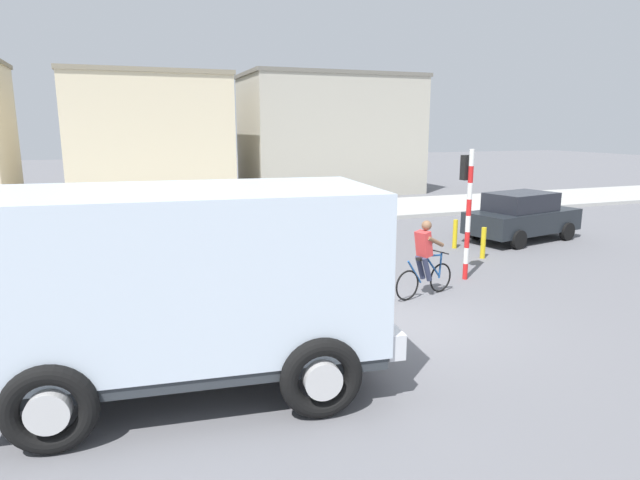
{
  "coord_description": "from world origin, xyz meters",
  "views": [
    {
      "loc": [
        -4.87,
        -8.75,
        3.73
      ],
      "look_at": [
        -0.67,
        2.5,
        1.2
      ],
      "focal_mm": 30.39,
      "sensor_mm": 36.0,
      "label": 1
    }
  ],
  "objects_px": {
    "traffic_light_pole": "(468,196)",
    "bollard_near": "(483,243)",
    "car_red_near": "(195,226)",
    "truck_foreground": "(190,277)",
    "bollard_far": "(455,234)",
    "cyclist": "(425,259)",
    "car_white_mid": "(522,216)"
  },
  "relations": [
    {
      "from": "traffic_light_pole",
      "to": "bollard_near",
      "type": "relative_size",
      "value": 3.56
    },
    {
      "from": "traffic_light_pole",
      "to": "car_red_near",
      "type": "height_order",
      "value": "traffic_light_pole"
    },
    {
      "from": "bollard_near",
      "to": "car_red_near",
      "type": "bearing_deg",
      "value": 155.19
    },
    {
      "from": "truck_foreground",
      "to": "bollard_far",
      "type": "xyz_separation_m",
      "value": [
        8.85,
        6.48,
        -1.22
      ]
    },
    {
      "from": "truck_foreground",
      "to": "cyclist",
      "type": "relative_size",
      "value": 3.29
    },
    {
      "from": "truck_foreground",
      "to": "traffic_light_pole",
      "type": "distance_m",
      "value": 7.91
    },
    {
      "from": "truck_foreground",
      "to": "traffic_light_pole",
      "type": "bearing_deg",
      "value": 26.29
    },
    {
      "from": "traffic_light_pole",
      "to": "bollard_near",
      "type": "distance_m",
      "value": 2.87
    },
    {
      "from": "cyclist",
      "to": "car_white_mid",
      "type": "bearing_deg",
      "value": 33.85
    },
    {
      "from": "car_red_near",
      "to": "bollard_near",
      "type": "height_order",
      "value": "car_red_near"
    },
    {
      "from": "bollard_near",
      "to": "truck_foreground",
      "type": "bearing_deg",
      "value": -150.13
    },
    {
      "from": "bollard_near",
      "to": "bollard_far",
      "type": "relative_size",
      "value": 1.0
    },
    {
      "from": "traffic_light_pole",
      "to": "bollard_far",
      "type": "relative_size",
      "value": 3.56
    },
    {
      "from": "cyclist",
      "to": "traffic_light_pole",
      "type": "xyz_separation_m",
      "value": [
        1.7,
        0.92,
        1.2
      ]
    },
    {
      "from": "car_white_mid",
      "to": "car_red_near",
      "type": "bearing_deg",
      "value": 169.86
    },
    {
      "from": "bollard_near",
      "to": "traffic_light_pole",
      "type": "bearing_deg",
      "value": -138.15
    },
    {
      "from": "traffic_light_pole",
      "to": "car_red_near",
      "type": "xyz_separation_m",
      "value": [
        -5.89,
        5.12,
        -1.25
      ]
    },
    {
      "from": "traffic_light_pole",
      "to": "car_white_mid",
      "type": "height_order",
      "value": "traffic_light_pole"
    },
    {
      "from": "car_red_near",
      "to": "bollard_near",
      "type": "distance_m",
      "value": 8.44
    },
    {
      "from": "truck_foreground",
      "to": "car_red_near",
      "type": "height_order",
      "value": "truck_foreground"
    },
    {
      "from": "cyclist",
      "to": "traffic_light_pole",
      "type": "height_order",
      "value": "traffic_light_pole"
    },
    {
      "from": "bollard_near",
      "to": "cyclist",
      "type": "bearing_deg",
      "value": -144.11
    },
    {
      "from": "car_red_near",
      "to": "bollard_far",
      "type": "relative_size",
      "value": 4.51
    },
    {
      "from": "cyclist",
      "to": "bollard_far",
      "type": "height_order",
      "value": "cyclist"
    },
    {
      "from": "truck_foreground",
      "to": "bollard_near",
      "type": "height_order",
      "value": "truck_foreground"
    },
    {
      "from": "cyclist",
      "to": "car_red_near",
      "type": "bearing_deg",
      "value": 124.74
    },
    {
      "from": "bollard_far",
      "to": "bollard_near",
      "type": "bearing_deg",
      "value": -90.0
    },
    {
      "from": "bollard_far",
      "to": "cyclist",
      "type": "bearing_deg",
      "value": -131.57
    },
    {
      "from": "truck_foreground",
      "to": "bollard_near",
      "type": "xyz_separation_m",
      "value": [
        8.85,
        5.08,
        -1.22
      ]
    },
    {
      "from": "car_red_near",
      "to": "car_white_mid",
      "type": "distance_m",
      "value": 10.59
    },
    {
      "from": "traffic_light_pole",
      "to": "cyclist",
      "type": "bearing_deg",
      "value": -151.45
    },
    {
      "from": "truck_foreground",
      "to": "car_red_near",
      "type": "relative_size",
      "value": 1.39
    }
  ]
}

